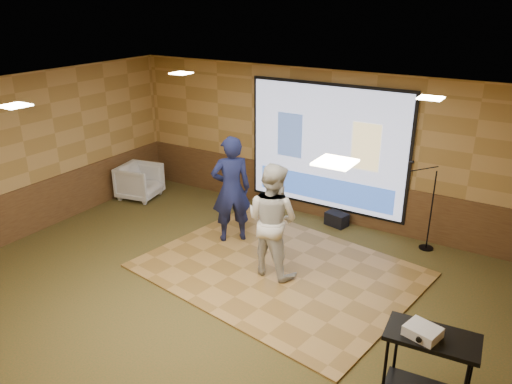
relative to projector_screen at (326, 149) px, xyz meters
The scene contains 17 objects.
ground 3.74m from the projector_screen, 90.00° to the right, with size 9.00×9.00×0.00m, color #323D1C.
room_shell 3.49m from the projector_screen, 90.00° to the right, with size 9.04×7.04×3.02m.
wainscot_back 1.00m from the projector_screen, 90.00° to the left, with size 9.00×0.04×0.95m, color #442916.
wainscot_left 5.73m from the projector_screen, 142.51° to the right, with size 0.04×7.00×0.95m, color #442916.
projector_screen is the anchor object (origin of this frame).
downlight_nw 3.12m from the projector_screen, 143.35° to the right, with size 0.32×0.32×0.02m, color beige.
downlight_ne 3.12m from the projector_screen, 36.65° to the right, with size 0.32×0.32×0.02m, color beige.
downlight_sw 5.61m from the projector_screen, 114.02° to the right, with size 0.32×0.32×0.02m, color beige.
downlight_se 5.61m from the projector_screen, 65.98° to the right, with size 0.32×0.32×0.02m, color beige.
dance_floor 2.76m from the projector_screen, 83.78° to the right, with size 4.26×3.24×0.03m, color olive.
player_left 2.13m from the projector_screen, 119.55° to the right, with size 0.72×0.47×1.98m, color #151B44.
player_right 2.52m from the projector_screen, 85.47° to the right, with size 0.91×0.71×1.88m, color beige.
av_table 5.19m from the projector_screen, 53.32° to the right, with size 0.95×0.50×1.00m.
projector 5.15m from the projector_screen, 54.62° to the right, with size 0.33×0.28×0.11m, color silver.
mic_stand 2.33m from the projector_screen, ahead, with size 0.63×0.26×1.60m.
banquet_chair 4.28m from the projector_screen, 163.90° to the right, with size 0.82×0.85×0.77m, color gray.
duffel_bag 1.41m from the projector_screen, 26.05° to the right, with size 0.42×0.28×0.26m, color black.
Camera 1 is at (3.73, -5.27, 4.29)m, focal length 35.00 mm.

